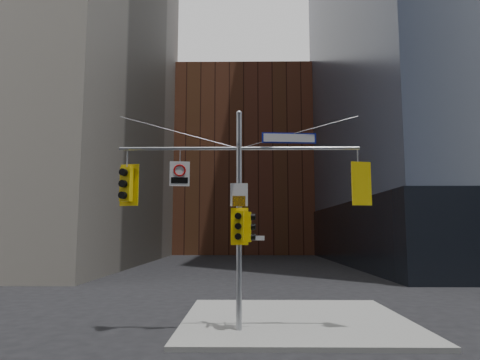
{
  "coord_description": "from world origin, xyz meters",
  "views": [
    {
      "loc": [
        0.2,
        -11.99,
        3.25
      ],
      "look_at": [
        0.03,
        2.0,
        4.94
      ],
      "focal_mm": 32.0,
      "sensor_mm": 36.0,
      "label": 1
    }
  ],
  "objects_px": {
    "street_sign_blade": "(289,138)",
    "regulatory_sign_arm": "(180,173)",
    "traffic_light_pole_front": "(239,226)",
    "signal_assembly": "(239,196)",
    "traffic_light_pole_side": "(249,227)",
    "traffic_light_west_arm": "(126,184)",
    "traffic_light_east_arm": "(359,184)"
  },
  "relations": [
    {
      "from": "traffic_light_pole_front",
      "to": "traffic_light_west_arm",
      "type": "bearing_deg",
      "value": -177.61
    },
    {
      "from": "traffic_light_west_arm",
      "to": "traffic_light_pole_front",
      "type": "bearing_deg",
      "value": 10.02
    },
    {
      "from": "traffic_light_pole_side",
      "to": "regulatory_sign_arm",
      "type": "xyz_separation_m",
      "value": [
        -2.29,
        -0.02,
        1.78
      ]
    },
    {
      "from": "signal_assembly",
      "to": "regulatory_sign_arm",
      "type": "relative_size",
      "value": 9.71
    },
    {
      "from": "signal_assembly",
      "to": "regulatory_sign_arm",
      "type": "distance_m",
      "value": 2.11
    },
    {
      "from": "street_sign_blade",
      "to": "regulatory_sign_arm",
      "type": "relative_size",
      "value": 2.21
    },
    {
      "from": "signal_assembly",
      "to": "street_sign_blade",
      "type": "xyz_separation_m",
      "value": [
        1.67,
        0.0,
        1.93
      ]
    },
    {
      "from": "regulatory_sign_arm",
      "to": "signal_assembly",
      "type": "bearing_deg",
      "value": -7.35
    },
    {
      "from": "traffic_light_pole_front",
      "to": "street_sign_blade",
      "type": "height_order",
      "value": "street_sign_blade"
    },
    {
      "from": "traffic_light_east_arm",
      "to": "street_sign_blade",
      "type": "bearing_deg",
      "value": -13.13
    },
    {
      "from": "traffic_light_pole_front",
      "to": "street_sign_blade",
      "type": "bearing_deg",
      "value": 15.9
    },
    {
      "from": "traffic_light_west_arm",
      "to": "traffic_light_pole_side",
      "type": "distance_m",
      "value": 4.28
    },
    {
      "from": "signal_assembly",
      "to": "traffic_light_pole_side",
      "type": "height_order",
      "value": "signal_assembly"
    },
    {
      "from": "traffic_light_east_arm",
      "to": "regulatory_sign_arm",
      "type": "xyz_separation_m",
      "value": [
        -5.9,
        -0.02,
        0.38
      ]
    },
    {
      "from": "traffic_light_pole_front",
      "to": "signal_assembly",
      "type": "bearing_deg",
      "value": 96.85
    },
    {
      "from": "traffic_light_west_arm",
      "to": "regulatory_sign_arm",
      "type": "distance_m",
      "value": 1.8
    },
    {
      "from": "traffic_light_west_arm",
      "to": "traffic_light_pole_side",
      "type": "bearing_deg",
      "value": 14.18
    },
    {
      "from": "traffic_light_pole_side",
      "to": "traffic_light_pole_front",
      "type": "bearing_deg",
      "value": 135.61
    },
    {
      "from": "traffic_light_pole_side",
      "to": "traffic_light_east_arm",
      "type": "bearing_deg",
      "value": -84.63
    },
    {
      "from": "traffic_light_east_arm",
      "to": "traffic_light_pole_front",
      "type": "bearing_deg",
      "value": -9.16
    },
    {
      "from": "signal_assembly",
      "to": "traffic_light_pole_side",
      "type": "relative_size",
      "value": 8.22
    },
    {
      "from": "traffic_light_west_arm",
      "to": "traffic_light_east_arm",
      "type": "bearing_deg",
      "value": 14.23
    },
    {
      "from": "traffic_light_west_arm",
      "to": "traffic_light_pole_front",
      "type": "distance_m",
      "value": 3.99
    },
    {
      "from": "traffic_light_pole_front",
      "to": "regulatory_sign_arm",
      "type": "relative_size",
      "value": 1.45
    },
    {
      "from": "traffic_light_pole_side",
      "to": "street_sign_blade",
      "type": "relative_size",
      "value": 0.53
    },
    {
      "from": "street_sign_blade",
      "to": "regulatory_sign_arm",
      "type": "distance_m",
      "value": 3.82
    },
    {
      "from": "traffic_light_east_arm",
      "to": "traffic_light_west_arm",
      "type": "bearing_deg",
      "value": -13.15
    },
    {
      "from": "traffic_light_west_arm",
      "to": "traffic_light_pole_side",
      "type": "height_order",
      "value": "traffic_light_west_arm"
    },
    {
      "from": "signal_assembly",
      "to": "regulatory_sign_arm",
      "type": "xyz_separation_m",
      "value": [
        -1.97,
        -0.02,
        0.76
      ]
    },
    {
      "from": "traffic_light_pole_side",
      "to": "regulatory_sign_arm",
      "type": "relative_size",
      "value": 1.18
    },
    {
      "from": "traffic_light_pole_side",
      "to": "regulatory_sign_arm",
      "type": "distance_m",
      "value": 2.9
    },
    {
      "from": "street_sign_blade",
      "to": "regulatory_sign_arm",
      "type": "height_order",
      "value": "street_sign_blade"
    }
  ]
}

